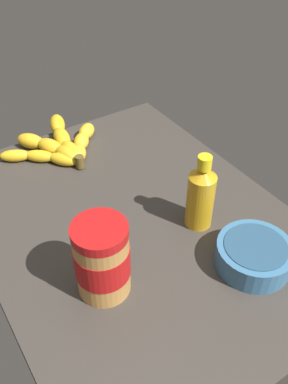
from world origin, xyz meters
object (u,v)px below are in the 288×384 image
object	(u,v)px
small_bowl	(254,255)
peanut_butter_jar	(102,259)
banana_bunch	(59,144)
honey_bottle	(201,195)

from	to	relation	value
small_bowl	peanut_butter_jar	bearing A→B (deg)	-112.43
banana_bunch	honey_bottle	distance (cm)	39.94
banana_bunch	peanut_butter_jar	world-z (taller)	peanut_butter_jar
honey_bottle	banana_bunch	bearing A→B (deg)	-161.78
peanut_butter_jar	small_bowl	size ratio (longest dim) A/B	1.06
honey_bottle	small_bowl	world-z (taller)	honey_bottle
banana_bunch	peanut_butter_jar	size ratio (longest dim) A/B	1.82
honey_bottle	peanut_butter_jar	bearing A→B (deg)	-81.36
honey_bottle	small_bowl	distance (cm)	14.30
peanut_butter_jar	honey_bottle	distance (cm)	23.09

